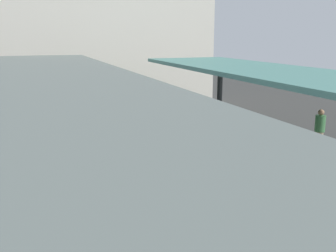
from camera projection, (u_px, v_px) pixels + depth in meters
name	position (u px, v px, depth m)	size (l,w,h in m)	color
ground_plane	(221.00, 245.00, 10.16)	(80.00, 80.00, 0.00)	#383835
track_ballast	(221.00, 241.00, 10.14)	(3.20, 28.00, 0.20)	#59544C
rail_near_side	(195.00, 240.00, 9.87)	(0.08, 28.00, 0.14)	slate
rail_far_side	(246.00, 230.00, 10.34)	(0.08, 28.00, 0.14)	slate
commuter_train	(139.00, 120.00, 16.74)	(2.78, 11.56, 3.10)	#2D5633
canopy_left	(53.00, 82.00, 9.27)	(4.18, 21.00, 3.29)	#333335
canopy_right	(317.00, 80.00, 11.82)	(4.18, 21.00, 3.05)	#333335
passenger_near_bench	(320.00, 131.00, 14.33)	(0.36, 0.36, 1.65)	#998460
station_building_backdrop	(75.00, 31.00, 26.97)	(18.00, 6.00, 11.00)	beige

